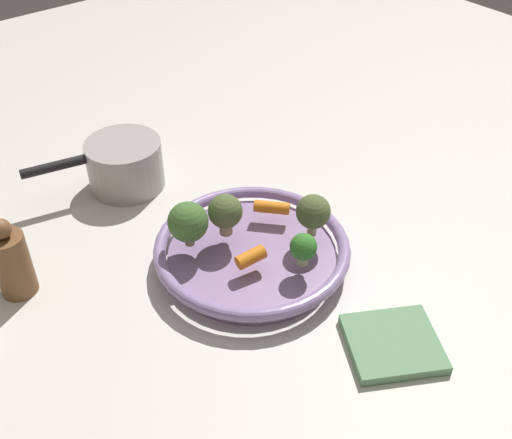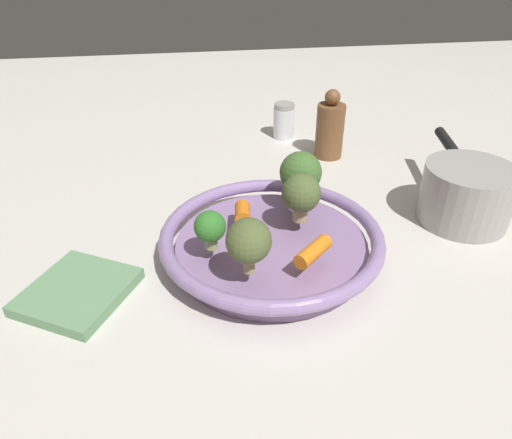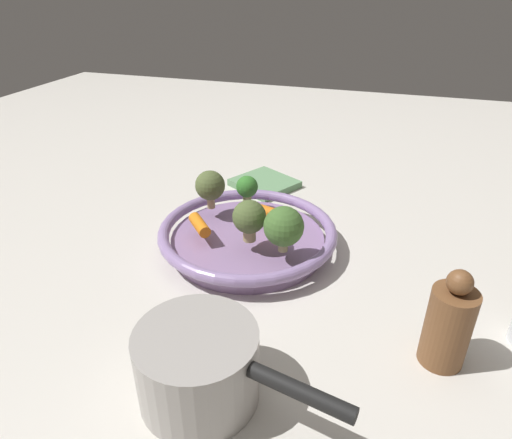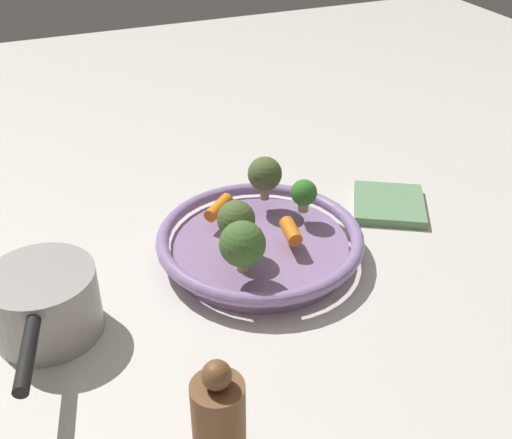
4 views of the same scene
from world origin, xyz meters
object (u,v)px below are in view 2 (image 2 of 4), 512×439
broccoli_floret_mid (301,194)px  salt_shaker (284,121)px  broccoli_floret_small (210,227)px  saucepan (466,194)px  baby_carrot_near_rim (243,213)px  pepper_mill (330,129)px  serving_bowl (271,242)px  baby_carrot_left (313,252)px  broccoli_floret_large (301,173)px  broccoli_floret_edge (249,241)px  dish_towel (78,292)px

broccoli_floret_mid → salt_shaker: size_ratio=0.93×
broccoli_floret_small → saucepan: size_ratio=0.21×
baby_carrot_near_rim → saucepan: 0.33m
broccoli_floret_small → pepper_mill: pepper_mill is taller
serving_bowl → baby_carrot_left: (0.07, 0.04, 0.03)m
broccoli_floret_large → pepper_mill: (-0.22, 0.11, -0.03)m
broccoli_floret_large → salt_shaker: size_ratio=0.99×
serving_bowl → broccoli_floret_edge: bearing=-27.1°
baby_carrot_near_rim → broccoli_floret_small: bearing=-39.4°
broccoli_floret_large → dish_towel: 0.32m
baby_carrot_left → broccoli_floret_edge: (0.01, -0.08, 0.03)m
pepper_mill → dish_towel: pepper_mill is taller
pepper_mill → broccoli_floret_small: bearing=-37.2°
broccoli_floret_small → saucepan: 0.38m
baby_carrot_left → saucepan: size_ratio=0.24×
baby_carrot_left → pepper_mill: pepper_mill is taller
baby_carrot_near_rim → broccoli_floret_large: broccoli_floret_large is taller
baby_carrot_left → salt_shaker: (-0.46, 0.06, -0.02)m
serving_bowl → broccoli_floret_edge: (0.08, -0.04, 0.06)m
broccoli_floret_large → saucepan: broccoli_floret_large is taller
baby_carrot_near_rim → broccoli_floret_edge: broccoli_floret_edge is taller
baby_carrot_left → broccoli_floret_large: 0.14m
saucepan → broccoli_floret_edge: bearing=-69.4°
broccoli_floret_small → broccoli_floret_edge: size_ratio=0.73×
salt_shaker → serving_bowl: bearing=-14.2°
broccoli_floret_large → pepper_mill: size_ratio=0.55×
saucepan → dish_towel: bearing=-80.6°
baby_carrot_near_rim → broccoli_floret_large: (-0.04, 0.09, 0.03)m
broccoli_floret_edge → dish_towel: bearing=-100.7°
serving_bowl → baby_carrot_near_rim: 0.05m
baby_carrot_left → broccoli_floret_mid: bearing=176.8°
baby_carrot_left → broccoli_floret_mid: broccoli_floret_mid is taller
broccoli_floret_small → salt_shaker: size_ratio=0.70×
broccoli_floret_edge → broccoli_floret_large: size_ratio=0.96×
broccoli_floret_edge → salt_shaker: (-0.47, 0.14, -0.05)m
serving_bowl → saucepan: size_ratio=1.26×
baby_carrot_near_rim → broccoli_floret_mid: size_ratio=0.64×
baby_carrot_near_rim → baby_carrot_left: baby_carrot_near_rim is taller
pepper_mill → dish_towel: (0.33, -0.40, -0.05)m
broccoli_floret_edge → saucepan: 0.36m
serving_bowl → pepper_mill: bearing=150.8°
serving_bowl → dish_towel: 0.24m
serving_bowl → broccoli_floret_edge: 0.11m
broccoli_floret_edge → broccoli_floret_large: 0.18m
serving_bowl → broccoli_floret_mid: (-0.02, 0.04, 0.06)m
saucepan → broccoli_floret_small: bearing=-78.9°
broccoli_floret_edge → saucepan: bearing=110.6°
baby_carrot_left → broccoli_floret_large: size_ratio=0.78×
serving_bowl → baby_carrot_left: size_ratio=5.30×
pepper_mill → salt_shaker: bearing=-148.3°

